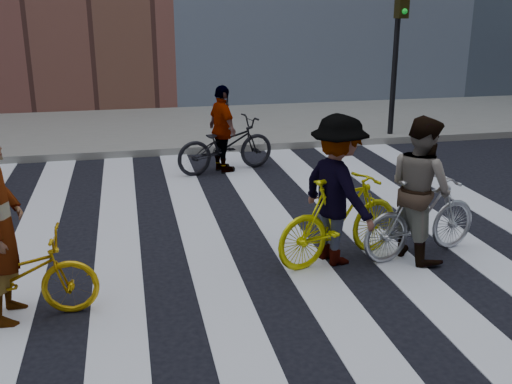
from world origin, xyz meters
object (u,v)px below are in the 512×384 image
object	(u,v)px
bike_yellow_left	(11,276)
bike_dark_rear	(226,145)
rider_mid	(420,188)
rider_right	(338,190)
rider_rear	(223,129)
traffic_signal	(398,37)
bike_silver_mid	(421,217)
bike_yellow_right	(340,219)

from	to	relation	value
bike_yellow_left	bike_dark_rear	world-z (taller)	bike_dark_rear
rider_mid	rider_right	world-z (taller)	rider_right
bike_dark_rear	rider_rear	size ratio (longest dim) A/B	1.20
bike_dark_rear	traffic_signal	bearing A→B (deg)	-83.66
traffic_signal	bike_dark_rear	size ratio (longest dim) A/B	1.74
bike_yellow_left	rider_right	world-z (taller)	rider_right
bike_yellow_left	bike_silver_mid	xyz separation A→B (m)	(4.65, 0.53, 0.07)
bike_silver_mid	bike_yellow_left	bearing A→B (deg)	83.02
bike_silver_mid	bike_yellow_right	bearing A→B (deg)	72.01
bike_silver_mid	bike_dark_rear	bearing A→B (deg)	7.85
rider_right	rider_rear	bearing A→B (deg)	-9.90
rider_mid	bike_silver_mid	bearing A→B (deg)	-103.47
bike_dark_rear	rider_rear	bearing A→B (deg)	73.48
traffic_signal	bike_dark_rear	xyz separation A→B (m)	(-4.09, -1.72, -1.78)
bike_dark_rear	rider_mid	size ratio (longest dim) A/B	1.09
rider_mid	rider_rear	size ratio (longest dim) A/B	1.10
bike_yellow_left	rider_right	size ratio (longest dim) A/B	0.93
rider_mid	rider_rear	bearing A→B (deg)	7.85
bike_yellow_left	bike_yellow_right	size ratio (longest dim) A/B	0.94
traffic_signal	rider_rear	world-z (taller)	traffic_signal
traffic_signal	bike_silver_mid	size ratio (longest dim) A/B	1.97
bike_yellow_left	rider_mid	xyz separation A→B (m)	(4.60, 0.53, 0.44)
bike_yellow_left	rider_rear	xyz separation A→B (m)	(2.91, 4.87, 0.36)
traffic_signal	bike_yellow_left	distance (m)	9.82
bike_silver_mid	rider_rear	distance (m)	4.68
traffic_signal	bike_yellow_right	world-z (taller)	traffic_signal
bike_silver_mid	rider_mid	distance (m)	0.37
traffic_signal	bike_silver_mid	bearing A→B (deg)	-111.59
bike_silver_mid	rider_right	world-z (taller)	rider_right
bike_silver_mid	bike_yellow_right	distance (m)	1.02
bike_yellow_left	rider_mid	distance (m)	4.65
traffic_signal	bike_dark_rear	distance (m)	4.78
bike_yellow_right	rider_right	distance (m)	0.37
traffic_signal	bike_yellow_right	xyz separation A→B (m)	(-3.42, -5.98, -1.74)
bike_yellow_right	rider_mid	distance (m)	1.03
bike_dark_rear	rider_rear	xyz separation A→B (m)	(-0.05, 0.00, 0.30)
bike_yellow_right	rider_right	bearing A→B (deg)	71.08
bike_silver_mid	rider_rear	size ratio (longest dim) A/B	1.06
bike_yellow_left	rider_rear	distance (m)	5.68
bike_dark_rear	rider_right	distance (m)	4.32
traffic_signal	rider_mid	distance (m)	6.69
bike_silver_mid	rider_right	xyz separation A→B (m)	(-1.07, 0.08, 0.39)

